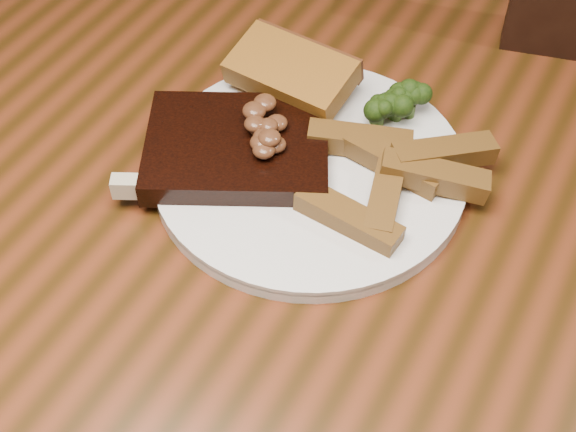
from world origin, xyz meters
name	(u,v)px	position (x,y,z in m)	size (l,w,h in m)	color
dining_table	(284,294)	(0.00, 0.00, 0.66)	(1.60, 0.90, 0.75)	#552411
plate	(310,170)	(-0.01, 0.07, 0.76)	(0.29, 0.29, 0.01)	silver
steak	(237,148)	(-0.08, 0.05, 0.77)	(0.16, 0.13, 0.02)	black
steak_bone	(204,191)	(-0.08, -0.01, 0.77)	(0.16, 0.01, 0.02)	#B8AD8F
mushroom_pile	(254,124)	(-0.06, 0.06, 0.80)	(0.06, 0.06, 0.03)	#532F1A
garlic_bread	(291,88)	(-0.07, 0.15, 0.77)	(0.12, 0.06, 0.03)	#93541A
potato_wedges	(392,185)	(0.07, 0.08, 0.77)	(0.12, 0.12, 0.02)	brown
broccoli_cluster	(396,110)	(0.03, 0.16, 0.78)	(0.06, 0.06, 0.04)	#24380C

